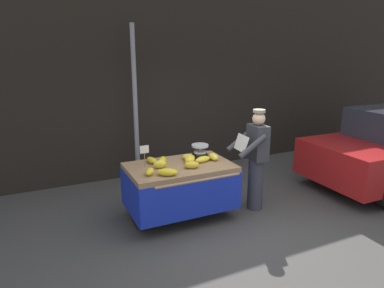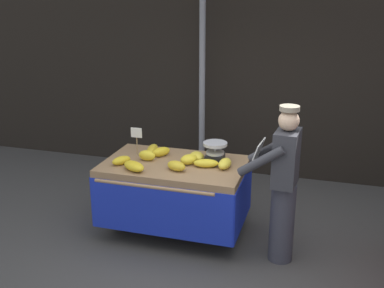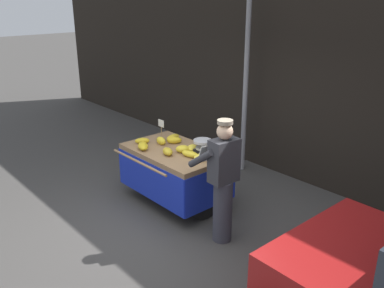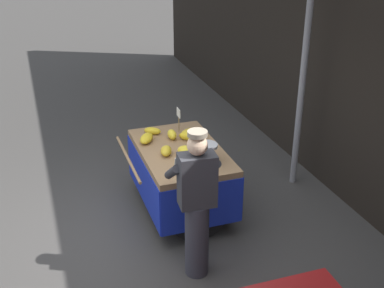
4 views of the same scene
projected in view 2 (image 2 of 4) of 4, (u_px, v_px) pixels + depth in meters
ground_plane at (205, 277)px, 4.73m from camera, size 60.00×60.00×0.00m
back_wall at (260, 43)px, 6.92m from camera, size 16.00×0.24×4.11m
street_pole at (202, 79)px, 6.82m from camera, size 0.09×0.09×3.12m
banana_cart at (174, 182)px, 5.42m from camera, size 1.66×1.22×0.90m
weighing_scale at (215, 152)px, 5.35m from camera, size 0.28×0.28×0.24m
price_sign at (136, 135)px, 5.54m from camera, size 0.14×0.01×0.34m
banana_bunch_0 at (134, 166)px, 5.10m from camera, size 0.34×0.28×0.10m
banana_bunch_1 at (153, 149)px, 5.67m from camera, size 0.16×0.29×0.10m
banana_bunch_2 at (197, 156)px, 5.41m from camera, size 0.26×0.27×0.10m
banana_bunch_3 at (189, 159)px, 5.29m from camera, size 0.25×0.27×0.11m
banana_bunch_4 at (225, 164)px, 5.17m from camera, size 0.15×0.26×0.11m
banana_bunch_5 at (161, 152)px, 5.55m from camera, size 0.23×0.26×0.11m
banana_bunch_6 at (176, 166)px, 5.10m from camera, size 0.26×0.20×0.11m
banana_bunch_7 at (147, 155)px, 5.40m from camera, size 0.21×0.12×0.13m
banana_bunch_8 at (206, 163)px, 5.20m from camera, size 0.31×0.19×0.09m
banana_bunch_9 at (121, 160)px, 5.28m from camera, size 0.22×0.26×0.10m
vendor_person at (283, 185)px, 4.79m from camera, size 0.60×0.55×1.71m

